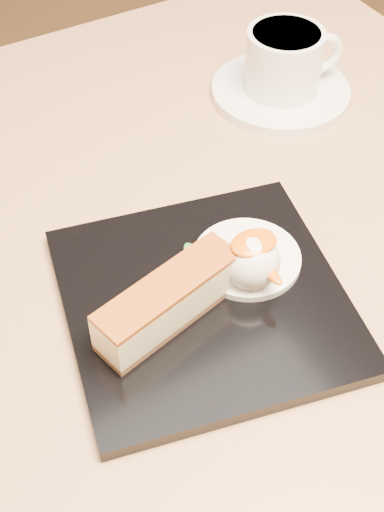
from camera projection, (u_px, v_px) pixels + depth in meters
table at (200, 349)px, 0.74m from camera, size 0.80×0.80×0.72m
dessert_plate at (204, 300)px, 0.57m from camera, size 0.26×0.26×0.01m
cheesecake at (168, 301)px, 0.54m from camera, size 0.13×0.06×0.04m
cream_smear at (247, 258)px, 0.59m from camera, size 0.09×0.09×0.01m
ice_cream_scoop at (252, 261)px, 0.56m from camera, size 0.05×0.05×0.05m
mango_sauce at (254, 243)px, 0.55m from camera, size 0.04×0.03×0.01m
mint_sprig at (202, 249)px, 0.60m from camera, size 0.04×0.03×0.00m
saucer at (280, 91)px, 0.77m from camera, size 0.15×0.15×0.01m
coffee_cup at (286, 59)px, 0.75m from camera, size 0.11×0.08×0.07m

